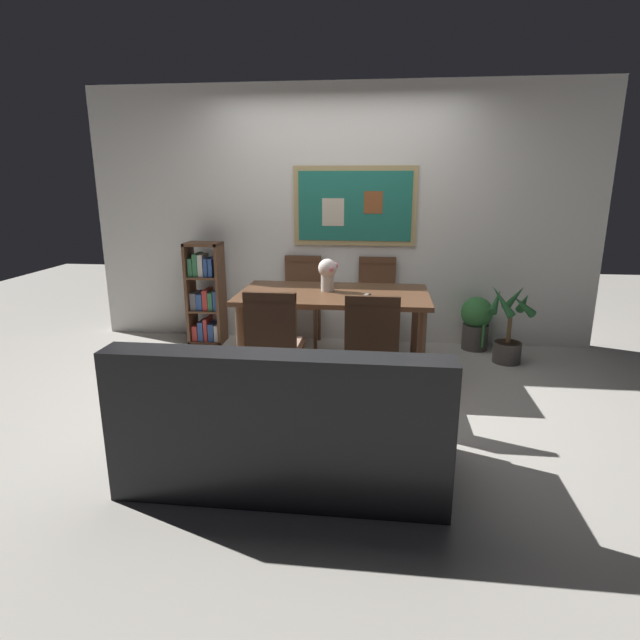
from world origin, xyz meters
name	(u,v)px	position (x,y,z in m)	size (l,w,h in m)	color
ground_plane	(324,392)	(0.00, 0.00, 0.00)	(12.00, 12.00, 0.00)	#B7B2A8
wall_back_with_painting	(340,217)	(0.00, 1.50, 1.30)	(5.20, 0.14, 2.60)	silver
dining_table	(334,302)	(0.03, 0.48, 0.64)	(1.64, 0.94, 0.73)	brown
dining_chair_far_left	(302,293)	(-0.37, 1.31, 0.54)	(0.40, 0.41, 0.91)	brown
dining_chair_near_left	(273,339)	(-0.34, -0.31, 0.54)	(0.40, 0.41, 0.91)	brown
dining_chair_near_right	(372,343)	(0.39, -0.34, 0.54)	(0.40, 0.41, 0.91)	brown
dining_chair_far_right	(376,295)	(0.40, 1.31, 0.54)	(0.40, 0.41, 0.91)	brown
leather_couch	(285,427)	(-0.08, -1.26, 0.31)	(1.80, 0.84, 0.84)	black
bookshelf	(206,297)	(-1.37, 1.21, 0.49)	(0.36, 0.28, 1.06)	brown
potted_ivy	(476,321)	(1.41, 1.28, 0.29)	(0.32, 0.32, 0.55)	#4C4742
potted_palm	(509,332)	(1.64, 0.90, 0.30)	(0.44, 0.43, 0.76)	#4C4742
flower_vase	(328,272)	(-0.03, 0.54, 0.89)	(0.17, 0.16, 0.28)	beige
tv_remote	(366,296)	(0.32, 0.32, 0.74)	(0.09, 0.16, 0.02)	black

